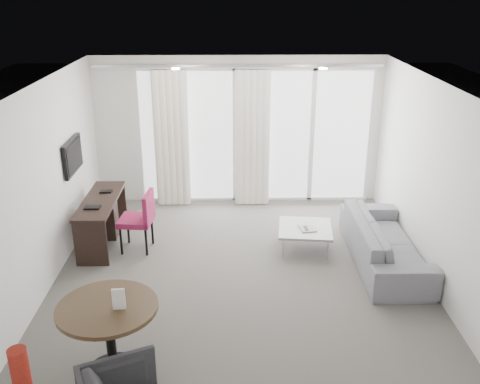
{
  "coord_description": "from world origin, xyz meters",
  "views": [
    {
      "loc": [
        -0.1,
        -6.09,
        3.76
      ],
      "look_at": [
        0.0,
        0.6,
        1.1
      ],
      "focal_mm": 40.0,
      "sensor_mm": 36.0,
      "label": 1
    }
  ],
  "objects_px": {
    "sofa": "(385,242)",
    "rattan_chair_a": "(302,157)",
    "desk": "(102,221)",
    "desk_chair": "(136,221)",
    "round_table": "(111,340)",
    "coffee_table": "(305,238)",
    "rattan_chair_b": "(332,149)"
  },
  "relations": [
    {
      "from": "sofa",
      "to": "rattan_chair_a",
      "type": "distance_m",
      "value": 3.62
    },
    {
      "from": "sofa",
      "to": "desk",
      "type": "bearing_deg",
      "value": 80.82
    },
    {
      "from": "desk_chair",
      "to": "sofa",
      "type": "relative_size",
      "value": 0.42
    },
    {
      "from": "desk_chair",
      "to": "round_table",
      "type": "xyz_separation_m",
      "value": [
        0.19,
        -2.72,
        -0.06
      ]
    },
    {
      "from": "coffee_table",
      "to": "desk",
      "type": "bearing_deg",
      "value": 175.55
    },
    {
      "from": "round_table",
      "to": "desk",
      "type": "bearing_deg",
      "value": 104.25
    },
    {
      "from": "desk",
      "to": "rattan_chair_a",
      "type": "distance_m",
      "value": 4.43
    },
    {
      "from": "desk_chair",
      "to": "coffee_table",
      "type": "xyz_separation_m",
      "value": [
        2.5,
        -0.03,
        -0.28
      ]
    },
    {
      "from": "desk_chair",
      "to": "round_table",
      "type": "bearing_deg",
      "value": -80.29
    },
    {
      "from": "desk",
      "to": "round_table",
      "type": "height_order",
      "value": "round_table"
    },
    {
      "from": "coffee_table",
      "to": "desk_chair",
      "type": "bearing_deg",
      "value": 179.41
    },
    {
      "from": "coffee_table",
      "to": "sofa",
      "type": "bearing_deg",
      "value": -21.78
    },
    {
      "from": "desk",
      "to": "round_table",
      "type": "bearing_deg",
      "value": -75.75
    },
    {
      "from": "desk",
      "to": "coffee_table",
      "type": "bearing_deg",
      "value": -4.45
    },
    {
      "from": "round_table",
      "to": "coffee_table",
      "type": "height_order",
      "value": "round_table"
    },
    {
      "from": "desk",
      "to": "rattan_chair_b",
      "type": "height_order",
      "value": "rattan_chair_b"
    },
    {
      "from": "round_table",
      "to": "coffee_table",
      "type": "xyz_separation_m",
      "value": [
        2.31,
        2.69,
        -0.23
      ]
    },
    {
      "from": "coffee_table",
      "to": "sofa",
      "type": "height_order",
      "value": "sofa"
    },
    {
      "from": "desk_chair",
      "to": "coffee_table",
      "type": "height_order",
      "value": "desk_chair"
    },
    {
      "from": "coffee_table",
      "to": "sofa",
      "type": "xyz_separation_m",
      "value": [
        1.08,
        -0.43,
        0.15
      ]
    },
    {
      "from": "desk_chair",
      "to": "rattan_chair_a",
      "type": "xyz_separation_m",
      "value": [
        2.83,
        3.08,
        -0.02
      ]
    },
    {
      "from": "desk",
      "to": "desk_chair",
      "type": "relative_size",
      "value": 1.68
    },
    {
      "from": "rattan_chair_b",
      "to": "rattan_chair_a",
      "type": "bearing_deg",
      "value": -143.47
    },
    {
      "from": "rattan_chair_b",
      "to": "round_table",
      "type": "bearing_deg",
      "value": -120.59
    },
    {
      "from": "desk_chair",
      "to": "sofa",
      "type": "xyz_separation_m",
      "value": [
        3.58,
        -0.46,
        -0.14
      ]
    },
    {
      "from": "round_table",
      "to": "rattan_chair_a",
      "type": "relative_size",
      "value": 1.14
    },
    {
      "from": "coffee_table",
      "to": "rattan_chair_a",
      "type": "height_order",
      "value": "rattan_chair_a"
    },
    {
      "from": "coffee_table",
      "to": "round_table",
      "type": "bearing_deg",
      "value": -130.64
    },
    {
      "from": "desk",
      "to": "rattan_chair_b",
      "type": "xyz_separation_m",
      "value": [
        4.09,
        3.45,
        0.07
      ]
    },
    {
      "from": "desk",
      "to": "rattan_chair_a",
      "type": "xyz_separation_m",
      "value": [
        3.38,
        2.87,
        0.08
      ]
    },
    {
      "from": "desk",
      "to": "desk_chair",
      "type": "bearing_deg",
      "value": -21.09
    },
    {
      "from": "desk",
      "to": "desk_chair",
      "type": "xyz_separation_m",
      "value": [
        0.55,
        -0.21,
        0.1
      ]
    }
  ]
}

